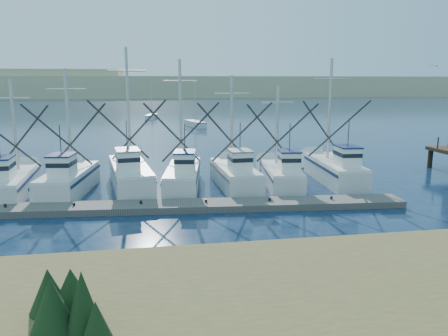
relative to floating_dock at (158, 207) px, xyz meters
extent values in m
plane|color=#0C1F35|center=(6.37, -5.52, -0.21)|extent=(500.00, 500.00, 0.00)
cube|color=#5C5753|center=(0.00, 0.00, 0.00)|extent=(31.05, 4.46, 0.41)
cube|color=tan|center=(6.37, 204.48, 4.79)|extent=(360.00, 60.00, 10.00)
cube|color=silver|center=(-9.83, 5.44, 0.51)|extent=(2.75, 8.33, 1.43)
cube|color=white|center=(-9.83, 3.33, 1.97)|extent=(1.42, 2.08, 1.50)
cylinder|color=#B7B2A8|center=(-9.83, 6.84, 4.48)|extent=(0.22, 0.22, 6.51)
cube|color=silver|center=(-6.06, 5.19, 0.56)|extent=(3.44, 7.98, 1.53)
cube|color=white|center=(-6.06, 3.22, 2.07)|extent=(1.66, 2.05, 1.50)
cylinder|color=#B7B2A8|center=(-6.06, 6.51, 4.90)|extent=(0.22, 0.22, 7.16)
cube|color=silver|center=(-1.86, 5.92, 0.65)|extent=(3.74, 9.42, 1.70)
cube|color=white|center=(-1.86, 3.57, 2.25)|extent=(1.74, 2.42, 1.50)
cylinder|color=#B7B2A8|center=(-1.86, 7.48, 5.78)|extent=(0.22, 0.22, 8.56)
cube|color=silver|center=(2.00, 5.47, 0.54)|extent=(3.46, 8.51, 1.50)
cube|color=white|center=(2.00, 3.35, 2.04)|extent=(1.60, 2.19, 1.50)
cylinder|color=#B7B2A8|center=(2.00, 6.88, 5.24)|extent=(0.22, 0.22, 7.90)
cube|color=silver|center=(5.82, 5.07, 0.55)|extent=(2.73, 7.57, 1.51)
cube|color=white|center=(5.82, 3.16, 2.05)|extent=(1.47, 1.88, 1.50)
cylinder|color=#B7B2A8|center=(5.82, 6.35, 4.66)|extent=(0.22, 0.22, 6.73)
cube|color=silver|center=(9.39, 5.01, 0.49)|extent=(3.23, 7.59, 1.39)
cube|color=white|center=(9.39, 3.13, 1.93)|extent=(1.56, 1.95, 1.50)
cylinder|color=#B7B2A8|center=(9.39, 6.27, 4.19)|extent=(0.22, 0.22, 6.02)
cube|color=silver|center=(13.92, 5.55, 0.58)|extent=(3.00, 8.58, 1.56)
cube|color=white|center=(13.92, 3.39, 2.11)|extent=(1.56, 2.15, 1.50)
cylinder|color=#B7B2A8|center=(13.92, 6.99, 5.35)|extent=(0.22, 0.22, 7.99)
cube|color=silver|center=(7.47, 49.22, 0.24)|extent=(3.24, 6.88, 0.90)
cylinder|color=#B7B2A8|center=(7.47, 49.52, 4.29)|extent=(0.12, 0.12, 7.20)
cube|color=silver|center=(0.05, 65.98, 0.24)|extent=(2.73, 5.93, 0.90)
cylinder|color=#B7B2A8|center=(0.05, 66.28, 4.29)|extent=(0.12, 0.12, 7.20)
sphere|color=white|center=(21.94, 5.47, 8.82)|extent=(0.20, 0.20, 0.20)
cube|color=white|center=(21.64, 5.47, 8.84)|extent=(0.49, 0.12, 0.13)
cube|color=white|center=(22.24, 5.47, 8.84)|extent=(0.49, 0.12, 0.13)
camera|label=1|loc=(-0.28, -26.21, 7.61)|focal=35.00mm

